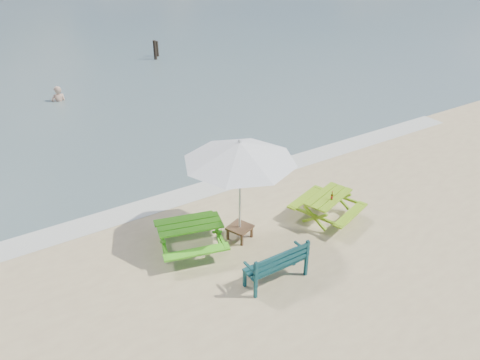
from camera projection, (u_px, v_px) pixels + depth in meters
foam_strip at (196, 192)px, 14.04m from camera, size 22.00×0.90×0.01m
picnic_table_left at (190, 237)px, 11.44m from camera, size 1.95×2.07×0.74m
picnic_table_right at (327, 208)px, 12.63m from camera, size 1.94×2.04×0.71m
park_bench at (276, 270)px, 10.45m from camera, size 1.49×0.51×0.91m
side_table at (240, 232)px, 11.91m from camera, size 0.71×0.71×0.35m
patio_umbrella at (240, 152)px, 10.81m from camera, size 3.56×3.56×2.70m
beer_bottle at (332, 197)px, 12.26m from camera, size 0.06×0.06×0.25m
swimmer at (60, 105)px, 21.28m from camera, size 0.68×0.46×1.81m
mooring_pilings at (156, 51)px, 27.67m from camera, size 0.57×0.77×1.31m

